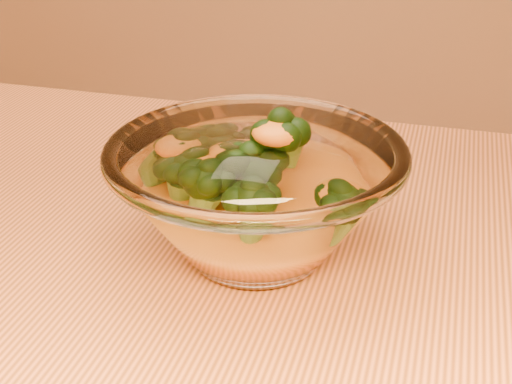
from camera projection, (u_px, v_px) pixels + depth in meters
glass_bowl at (256, 198)px, 0.54m from camera, size 0.22×0.22×0.10m
cheese_sauce at (256, 222)px, 0.54m from camera, size 0.13×0.13×0.04m
broccoli_heap at (241, 174)px, 0.54m from camera, size 0.17×0.13×0.08m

